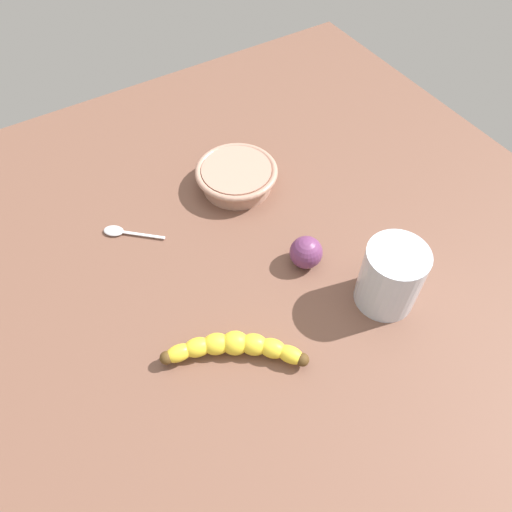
{
  "coord_description": "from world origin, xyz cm",
  "views": [
    {
      "loc": [
        -40.39,
        24.47,
        69.32
      ],
      "look_at": [
        1.33,
        -1.03,
        5.0
      ],
      "focal_mm": 34.3,
      "sensor_mm": 36.0,
      "label": 1
    }
  ],
  "objects_px": {
    "banana": "(235,347)",
    "teaspoon": "(117,231)",
    "smoothie_glass": "(390,279)",
    "ceramic_bowl": "(237,176)",
    "plum_fruit": "(306,252)"
  },
  "relations": [
    {
      "from": "ceramic_bowl",
      "to": "plum_fruit",
      "type": "bearing_deg",
      "value": -178.44
    },
    {
      "from": "smoothie_glass",
      "to": "teaspoon",
      "type": "bearing_deg",
      "value": 41.81
    },
    {
      "from": "smoothie_glass",
      "to": "ceramic_bowl",
      "type": "bearing_deg",
      "value": 12.06
    },
    {
      "from": "banana",
      "to": "ceramic_bowl",
      "type": "distance_m",
      "value": 0.35
    },
    {
      "from": "banana",
      "to": "teaspoon",
      "type": "height_order",
      "value": "banana"
    },
    {
      "from": "banana",
      "to": "ceramic_bowl",
      "type": "height_order",
      "value": "ceramic_bowl"
    },
    {
      "from": "smoothie_glass",
      "to": "teaspoon",
      "type": "height_order",
      "value": "smoothie_glass"
    },
    {
      "from": "smoothie_glass",
      "to": "plum_fruit",
      "type": "xyz_separation_m",
      "value": [
        0.12,
        0.07,
        -0.03
      ]
    },
    {
      "from": "banana",
      "to": "teaspoon",
      "type": "bearing_deg",
      "value": -46.52
    },
    {
      "from": "banana",
      "to": "plum_fruit",
      "type": "distance_m",
      "value": 0.2
    },
    {
      "from": "ceramic_bowl",
      "to": "plum_fruit",
      "type": "relative_size",
      "value": 2.82
    },
    {
      "from": "ceramic_bowl",
      "to": "plum_fruit",
      "type": "xyz_separation_m",
      "value": [
        -0.22,
        -0.01,
        0.0
      ]
    },
    {
      "from": "ceramic_bowl",
      "to": "teaspoon",
      "type": "xyz_separation_m",
      "value": [
        0.01,
        0.24,
        -0.02
      ]
    },
    {
      "from": "banana",
      "to": "smoothie_glass",
      "type": "xyz_separation_m",
      "value": [
        -0.04,
        -0.25,
        0.04
      ]
    },
    {
      "from": "smoothie_glass",
      "to": "plum_fruit",
      "type": "height_order",
      "value": "smoothie_glass"
    }
  ]
}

